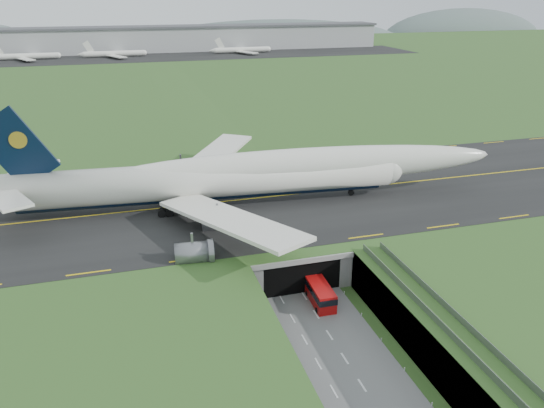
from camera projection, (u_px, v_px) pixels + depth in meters
name	position (u px, v px, depth m)	size (l,w,h in m)	color
ground	(321.00, 324.00, 72.65)	(900.00, 900.00, 0.00)	#355923
airfield_deck	(322.00, 305.00, 71.53)	(800.00, 800.00, 6.00)	gray
trench_road	(343.00, 357.00, 65.94)	(12.00, 75.00, 0.20)	slate
taxiway	(259.00, 198.00, 99.75)	(800.00, 44.00, 0.18)	black
tunnel_portal	(285.00, 249.00, 86.28)	(17.00, 22.30, 6.00)	gray
guideway	(484.00, 365.00, 56.49)	(3.00, 53.00, 7.05)	#A8A8A3
jumbo_jet	(245.00, 176.00, 95.26)	(95.48, 61.08, 20.27)	white
shuttle_tram	(320.00, 294.00, 76.73)	(2.96, 7.22, 2.92)	#B60C0C
cargo_terminal	(150.00, 39.00, 333.94)	(320.00, 67.00, 15.60)	#B2B2B2
distant_hills	(215.00, 46.00, 473.61)	(700.00, 91.00, 60.00)	slate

